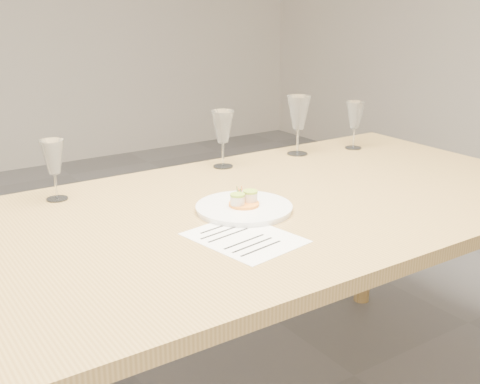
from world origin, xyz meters
TOP-DOWN VIEW (x-y plane):
  - dining_table at (0.00, 0.00)m, footprint 2.40×1.00m
  - dinner_plate at (0.16, -0.02)m, footprint 0.27×0.27m
  - recipe_sheet at (0.05, -0.18)m, footprint 0.25×0.30m
  - wine_glass_1 at (-0.24, 0.37)m, footprint 0.07×0.07m
  - wine_glass_2 at (0.36, 0.39)m, footprint 0.08×0.08m
  - wine_glass_3 at (0.69, 0.39)m, footprint 0.09×0.09m
  - wine_glass_4 at (0.93, 0.34)m, footprint 0.07×0.07m

SIDE VIEW (x-z plane):
  - dining_table at x=0.00m, z-range 0.31..1.06m
  - recipe_sheet at x=0.05m, z-range 0.75..0.75m
  - dinner_plate at x=0.16m, z-range 0.73..0.80m
  - wine_glass_1 at x=-0.24m, z-range 0.79..0.97m
  - wine_glass_4 at x=0.93m, z-range 0.79..0.97m
  - wine_glass_2 at x=0.36m, z-range 0.79..0.99m
  - wine_glass_3 at x=0.69m, z-range 0.79..1.02m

